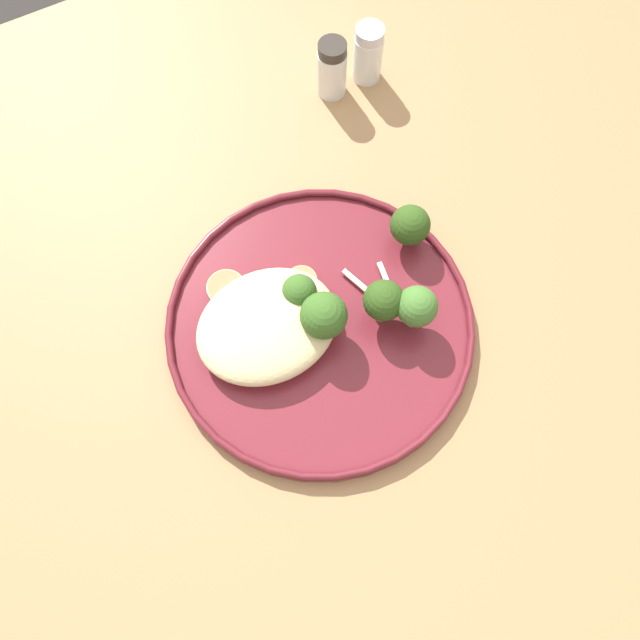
% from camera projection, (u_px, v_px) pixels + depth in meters
% --- Properties ---
extents(ground, '(6.00, 6.00, 0.00)m').
position_uv_depth(ground, '(327.00, 447.00, 1.31)').
color(ground, '#2D2B28').
extents(wooden_dining_table, '(1.40, 1.00, 0.74)m').
position_uv_depth(wooden_dining_table, '(333.00, 340.00, 0.69)').
color(wooden_dining_table, '#9E754C').
rests_on(wooden_dining_table, ground).
extents(dinner_plate, '(0.29, 0.29, 0.02)m').
position_uv_depth(dinner_plate, '(320.00, 324.00, 0.61)').
color(dinner_plate, maroon).
rests_on(dinner_plate, wooden_dining_table).
extents(noodle_bed, '(0.13, 0.11, 0.03)m').
position_uv_depth(noodle_bed, '(267.00, 325.00, 0.59)').
color(noodle_bed, beige).
rests_on(noodle_bed, dinner_plate).
extents(seared_scallop_half_hidden, '(0.03, 0.03, 0.02)m').
position_uv_depth(seared_scallop_half_hidden, '(302.00, 282.00, 0.61)').
color(seared_scallop_half_hidden, '#DBB77A').
rests_on(seared_scallop_half_hidden, dinner_plate).
extents(seared_scallop_right_edge, '(0.02, 0.02, 0.02)m').
position_uv_depth(seared_scallop_right_edge, '(287.00, 315.00, 0.60)').
color(seared_scallop_right_edge, '#DBB77A').
rests_on(seared_scallop_right_edge, dinner_plate).
extents(seared_scallop_tiny_bay, '(0.04, 0.04, 0.02)m').
position_uv_depth(seared_scallop_tiny_bay, '(227.00, 290.00, 0.60)').
color(seared_scallop_tiny_bay, '#DBB77A').
rests_on(seared_scallop_tiny_bay, dinner_plate).
extents(seared_scallop_left_edge, '(0.02, 0.02, 0.02)m').
position_uv_depth(seared_scallop_left_edge, '(244.00, 314.00, 0.60)').
color(seared_scallop_left_edge, beige).
rests_on(seared_scallop_left_edge, dinner_plate).
extents(seared_scallop_large_seared, '(0.04, 0.04, 0.01)m').
position_uv_depth(seared_scallop_large_seared, '(283.00, 358.00, 0.58)').
color(seared_scallop_large_seared, '#E5C689').
rests_on(seared_scallop_large_seared, dinner_plate).
extents(seared_scallop_on_noodles, '(0.03, 0.03, 0.02)m').
position_uv_depth(seared_scallop_on_noodles, '(265.00, 331.00, 0.59)').
color(seared_scallop_on_noodles, '#E5C689').
rests_on(seared_scallop_on_noodles, dinner_plate).
extents(broccoli_floret_beside_noodles, '(0.04, 0.04, 0.05)m').
position_uv_depth(broccoli_floret_beside_noodles, '(410.00, 225.00, 0.61)').
color(broccoli_floret_beside_noodles, '#7A994C').
rests_on(broccoli_floret_beside_noodles, dinner_plate).
extents(broccoli_floret_center_pile, '(0.04, 0.04, 0.05)m').
position_uv_depth(broccoli_floret_center_pile, '(384.00, 301.00, 0.58)').
color(broccoli_floret_center_pile, '#89A356').
rests_on(broccoli_floret_center_pile, dinner_plate).
extents(broccoli_floret_right_tilted, '(0.03, 0.03, 0.04)m').
position_uv_depth(broccoli_floret_right_tilted, '(299.00, 292.00, 0.59)').
color(broccoli_floret_right_tilted, '#89A356').
rests_on(broccoli_floret_right_tilted, dinner_plate).
extents(broccoli_floret_near_rim, '(0.04, 0.04, 0.06)m').
position_uv_depth(broccoli_floret_near_rim, '(324.00, 316.00, 0.57)').
color(broccoli_floret_near_rim, '#89A356').
rests_on(broccoli_floret_near_rim, dinner_plate).
extents(broccoli_floret_tall_stalk, '(0.04, 0.04, 0.06)m').
position_uv_depth(broccoli_floret_tall_stalk, '(417.00, 307.00, 0.57)').
color(broccoli_floret_tall_stalk, '#7A994C').
rests_on(broccoli_floret_tall_stalk, dinner_plate).
extents(onion_sliver_curled_piece, '(0.02, 0.05, 0.00)m').
position_uv_depth(onion_sliver_curled_piece, '(362.00, 286.00, 0.61)').
color(onion_sliver_curled_piece, silver).
rests_on(onion_sliver_curled_piece, dinner_plate).
extents(onion_sliver_short_strip, '(0.01, 0.04, 0.00)m').
position_uv_depth(onion_sliver_short_strip, '(389.00, 286.00, 0.61)').
color(onion_sliver_short_strip, silver).
rests_on(onion_sliver_short_strip, dinner_plate).
extents(salt_shaker, '(0.03, 0.03, 0.07)m').
position_uv_depth(salt_shaker, '(368.00, 54.00, 0.69)').
color(salt_shaker, white).
rests_on(salt_shaker, wooden_dining_table).
extents(pepper_shaker, '(0.03, 0.03, 0.07)m').
position_uv_depth(pepper_shaker, '(332.00, 69.00, 0.68)').
color(pepper_shaker, white).
rests_on(pepper_shaker, wooden_dining_table).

